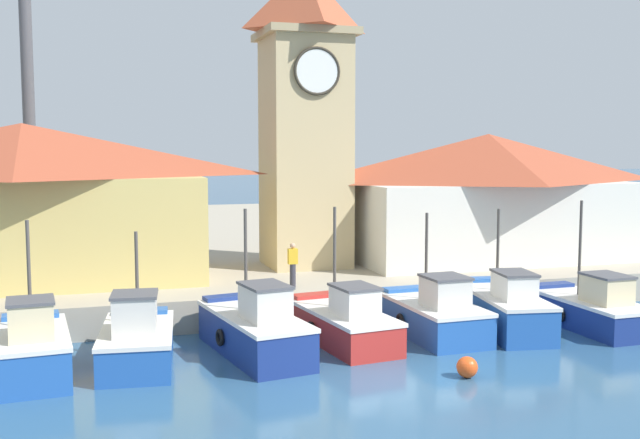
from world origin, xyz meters
TOP-DOWN VIEW (x-y plane):
  - ground_plane at (0.00, 0.00)m, footprint 300.00×300.00m
  - quay_wharf at (0.00, 26.83)m, footprint 120.00×40.00m
  - fishing_boat_far_left at (-9.22, 3.46)m, footprint 2.22×4.33m
  - fishing_boat_left_outer at (-6.44, 3.75)m, footprint 2.49×4.52m
  - fishing_boat_left_inner at (-3.01, 3.77)m, footprint 2.70×5.44m
  - fishing_boat_mid_left at (-0.03, 4.28)m, footprint 2.48×5.09m
  - fishing_boat_center at (3.11, 4.25)m, footprint 2.27×4.61m
  - fishing_boat_mid_right at (5.67, 4.18)m, footprint 2.60×5.28m
  - fishing_boat_right_inner at (8.72, 3.64)m, footprint 2.08×4.94m
  - clock_tower at (1.20, 12.90)m, footprint 3.81×3.81m
  - warehouse_left at (-9.93, 12.01)m, footprint 13.21×6.12m
  - warehouse_right at (9.62, 12.32)m, footprint 12.84×6.78m
  - port_crane_near at (-10.20, 19.91)m, footprint 2.00×7.39m
  - mooring_buoy at (2.01, -0.07)m, footprint 0.58×0.58m
  - dock_worker_near_tower at (-0.63, 8.20)m, footprint 0.34×0.22m

SIDE VIEW (x-z plane):
  - ground_plane at x=0.00m, z-range 0.00..0.00m
  - mooring_buoy at x=2.01m, z-range 0.00..0.58m
  - quay_wharf at x=0.00m, z-range 0.00..1.13m
  - fishing_boat_right_inner at x=8.72m, z-range -1.50..2.86m
  - fishing_boat_mid_left at x=-0.03m, z-range -1.46..2.83m
  - fishing_boat_center at x=3.11m, z-range -1.28..2.74m
  - fishing_boat_left_outer at x=-6.44m, z-range -1.16..2.62m
  - fishing_boat_mid_right at x=5.67m, z-range -1.27..2.82m
  - fishing_boat_far_left at x=-9.22m, z-range -1.33..2.90m
  - fishing_boat_left_inner at x=-3.01m, z-range -1.38..2.97m
  - dock_worker_near_tower at x=-0.63m, z-range 1.16..2.78m
  - warehouse_right at x=9.62m, z-range 1.19..6.83m
  - warehouse_left at x=-9.93m, z-range 1.19..7.14m
  - clock_tower at x=1.20m, z-range 0.68..14.83m
  - port_crane_near at x=-10.20m, z-range -1.08..18.31m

